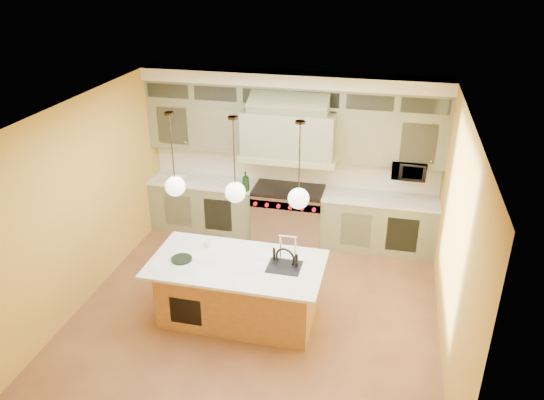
% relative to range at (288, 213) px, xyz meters
% --- Properties ---
extents(floor, '(5.00, 5.00, 0.00)m').
position_rel_range_xyz_m(floor, '(0.00, -2.14, -0.49)').
color(floor, brown).
rests_on(floor, ground).
extents(ceiling, '(5.00, 5.00, 0.00)m').
position_rel_range_xyz_m(ceiling, '(0.00, -2.14, 2.41)').
color(ceiling, white).
rests_on(ceiling, wall_back).
extents(wall_back, '(5.00, 0.00, 5.00)m').
position_rel_range_xyz_m(wall_back, '(0.00, 0.36, 0.96)').
color(wall_back, gold).
rests_on(wall_back, ground).
extents(wall_front, '(5.00, 0.00, 5.00)m').
position_rel_range_xyz_m(wall_front, '(0.00, -4.64, 0.96)').
color(wall_front, gold).
rests_on(wall_front, ground).
extents(wall_left, '(0.00, 5.00, 5.00)m').
position_rel_range_xyz_m(wall_left, '(-2.50, -2.14, 0.96)').
color(wall_left, gold).
rests_on(wall_left, ground).
extents(wall_right, '(0.00, 5.00, 5.00)m').
position_rel_range_xyz_m(wall_right, '(2.50, -2.14, 0.96)').
color(wall_right, gold).
rests_on(wall_right, ground).
extents(back_cabinetry, '(5.00, 0.77, 2.90)m').
position_rel_range_xyz_m(back_cabinetry, '(0.00, 0.09, 0.94)').
color(back_cabinetry, '#777C5C').
rests_on(back_cabinetry, floor).
extents(range, '(1.20, 0.74, 0.96)m').
position_rel_range_xyz_m(range, '(0.00, 0.00, 0.00)').
color(range, silver).
rests_on(range, floor).
extents(kitchen_island, '(2.30, 1.24, 1.35)m').
position_rel_range_xyz_m(kitchen_island, '(-0.20, -2.39, -0.01)').
color(kitchen_island, '#945C34').
rests_on(kitchen_island, floor).
extents(counter_stool, '(0.49, 0.49, 1.13)m').
position_rel_range_xyz_m(counter_stool, '(0.38, -2.41, 0.16)').
color(counter_stool, black).
rests_on(counter_stool, floor).
extents(microwave, '(0.54, 0.37, 0.30)m').
position_rel_range_xyz_m(microwave, '(1.95, 0.11, 0.96)').
color(microwave, black).
rests_on(microwave, back_cabinetry).
extents(oil_bottle_a, '(0.14, 0.14, 0.34)m').
position_rel_range_xyz_m(oil_bottle_a, '(-0.70, -0.22, 0.63)').
color(oil_bottle_a, black).
rests_on(oil_bottle_a, back_cabinetry).
extents(oil_bottle_b, '(0.09, 0.09, 0.18)m').
position_rel_range_xyz_m(oil_bottle_b, '(-0.70, -0.22, 0.54)').
color(oil_bottle_b, black).
rests_on(oil_bottle_b, back_cabinetry).
extents(fruit_bowl, '(0.32, 0.32, 0.07)m').
position_rel_range_xyz_m(fruit_bowl, '(-1.98, -0.10, 0.49)').
color(fruit_bowl, white).
rests_on(fruit_bowl, back_cabinetry).
extents(cup, '(0.10, 0.10, 0.09)m').
position_rel_range_xyz_m(cup, '(-0.73, -2.11, 0.48)').
color(cup, white).
rests_on(cup, kitchen_island).
extents(pendant_left, '(0.26, 0.26, 1.11)m').
position_rel_range_xyz_m(pendant_left, '(-1.01, -2.39, 1.46)').
color(pendant_left, '#2D2319').
rests_on(pendant_left, ceiling).
extents(pendant_center, '(0.26, 0.26, 1.11)m').
position_rel_range_xyz_m(pendant_center, '(-0.21, -2.39, 1.46)').
color(pendant_center, '#2D2319').
rests_on(pendant_center, ceiling).
extents(pendant_right, '(0.26, 0.26, 1.11)m').
position_rel_range_xyz_m(pendant_right, '(0.59, -2.39, 1.46)').
color(pendant_right, '#2D2319').
rests_on(pendant_right, ceiling).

